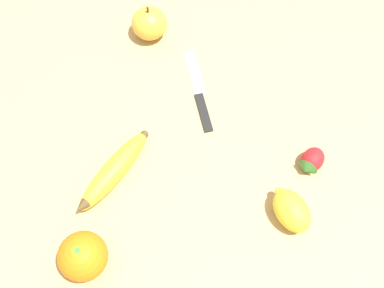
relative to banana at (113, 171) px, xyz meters
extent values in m
plane|color=tan|center=(0.06, -0.10, -0.02)|extent=(3.00, 3.00, 0.00)
ellipsoid|color=yellow|center=(0.00, 0.00, 0.00)|extent=(0.18, 0.08, 0.04)
cone|color=brown|center=(-0.08, 0.02, 0.01)|extent=(0.03, 0.03, 0.03)
sphere|color=brown|center=(0.08, -0.02, 0.00)|extent=(0.01, 0.01, 0.01)
sphere|color=orange|center=(-0.15, -0.02, 0.02)|extent=(0.08, 0.08, 0.08)
cylinder|color=#3D8438|center=(-0.15, -0.02, 0.06)|extent=(0.01, 0.01, 0.00)
ellipsoid|color=red|center=(0.13, -0.32, 0.00)|extent=(0.06, 0.05, 0.04)
cone|color=#3D8438|center=(0.11, -0.31, 0.00)|extent=(0.02, 0.04, 0.04)
ellipsoid|color=gold|center=(0.31, 0.06, 0.01)|extent=(0.07, 0.07, 0.06)
cylinder|color=#4C3319|center=(0.31, 0.06, 0.05)|extent=(0.00, 0.00, 0.01)
ellipsoid|color=yellow|center=(0.03, -0.30, 0.01)|extent=(0.09, 0.09, 0.05)
sphere|color=yellow|center=(0.05, -0.28, 0.01)|extent=(0.02, 0.02, 0.02)
cube|color=silver|center=(0.25, -0.06, -0.02)|extent=(0.10, 0.08, 0.00)
cube|color=black|center=(0.17, -0.11, -0.01)|extent=(0.08, 0.06, 0.01)
camera|label=1|loc=(-0.24, -0.23, 0.70)|focal=42.00mm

